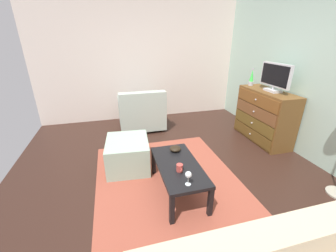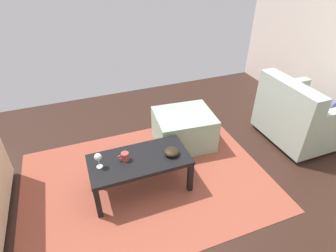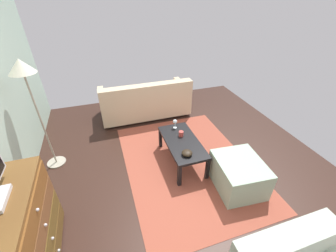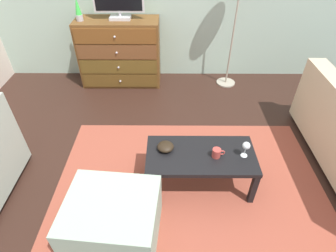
{
  "view_description": "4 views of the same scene",
  "coord_description": "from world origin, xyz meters",
  "px_view_note": "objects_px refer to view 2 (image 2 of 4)",
  "views": [
    {
      "loc": [
        2.35,
        -0.82,
        1.82
      ],
      "look_at": [
        -0.08,
        -0.16,
        0.76
      ],
      "focal_mm": 22.65,
      "sensor_mm": 36.0,
      "label": 1
    },
    {
      "loc": [
        0.75,
        1.88,
        2.16
      ],
      "look_at": [
        -0.01,
        -0.11,
        0.73
      ],
      "focal_mm": 29.03,
      "sensor_mm": 36.0,
      "label": 2
    },
    {
      "loc": [
        -2.16,
        0.91,
        2.41
      ],
      "look_at": [
        0.2,
        0.13,
        0.78
      ],
      "focal_mm": 23.2,
      "sensor_mm": 36.0,
      "label": 3
    },
    {
      "loc": [
        0.0,
        -1.84,
        2.14
      ],
      "look_at": [
        -0.01,
        -0.2,
        0.78
      ],
      "focal_mm": 28.8,
      "sensor_mm": 36.0,
      "label": 4
    }
  ],
  "objects_px": {
    "coffee_table": "(139,162)",
    "mug": "(125,156)",
    "wine_glass": "(98,157)",
    "armchair": "(299,116)",
    "ottoman": "(184,129)",
    "bowl_decorative": "(172,152)"
  },
  "relations": [
    {
      "from": "coffee_table",
      "to": "mug",
      "type": "relative_size",
      "value": 8.69
    },
    {
      "from": "coffee_table",
      "to": "wine_glass",
      "type": "xyz_separation_m",
      "value": [
        0.38,
        -0.02,
        0.17
      ]
    },
    {
      "from": "coffee_table",
      "to": "mug",
      "type": "xyz_separation_m",
      "value": [
        0.13,
        -0.03,
        0.09
      ]
    },
    {
      "from": "mug",
      "to": "armchair",
      "type": "height_order",
      "value": "armchair"
    },
    {
      "from": "coffee_table",
      "to": "wine_glass",
      "type": "relative_size",
      "value": 6.31
    },
    {
      "from": "ottoman",
      "to": "mug",
      "type": "bearing_deg",
      "value": 31.19
    },
    {
      "from": "mug",
      "to": "bowl_decorative",
      "type": "xyz_separation_m",
      "value": [
        -0.45,
        0.09,
        -0.01
      ]
    },
    {
      "from": "coffee_table",
      "to": "bowl_decorative",
      "type": "relative_size",
      "value": 6.58
    },
    {
      "from": "wine_glass",
      "to": "bowl_decorative",
      "type": "relative_size",
      "value": 1.04
    },
    {
      "from": "coffee_table",
      "to": "mug",
      "type": "distance_m",
      "value": 0.17
    },
    {
      "from": "mug",
      "to": "armchair",
      "type": "bearing_deg",
      "value": -177.46
    },
    {
      "from": "armchair",
      "to": "ottoman",
      "type": "distance_m",
      "value": 1.47
    },
    {
      "from": "mug",
      "to": "ottoman",
      "type": "relative_size",
      "value": 0.16
    },
    {
      "from": "wine_glass",
      "to": "armchair",
      "type": "height_order",
      "value": "armchair"
    },
    {
      "from": "bowl_decorative",
      "to": "armchair",
      "type": "relative_size",
      "value": 0.17
    },
    {
      "from": "coffee_table",
      "to": "bowl_decorative",
      "type": "bearing_deg",
      "value": 170.02
    },
    {
      "from": "wine_glass",
      "to": "ottoman",
      "type": "bearing_deg",
      "value": -154.38
    },
    {
      "from": "coffee_table",
      "to": "wine_glass",
      "type": "bearing_deg",
      "value": -2.7
    },
    {
      "from": "wine_glass",
      "to": "coffee_table",
      "type": "bearing_deg",
      "value": 177.3
    },
    {
      "from": "coffee_table",
      "to": "ottoman",
      "type": "height_order",
      "value": "ottoman"
    },
    {
      "from": "wine_glass",
      "to": "bowl_decorative",
      "type": "distance_m",
      "value": 0.71
    },
    {
      "from": "ottoman",
      "to": "armchair",
      "type": "bearing_deg",
      "value": 163.29
    }
  ]
}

